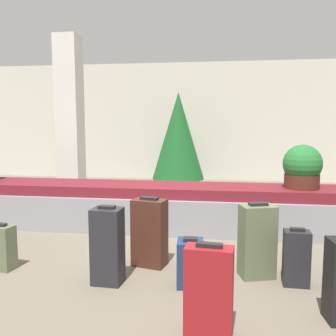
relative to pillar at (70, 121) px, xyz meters
The scene contains 13 objects.
ground_plane 3.90m from the pillar, 53.53° to the right, with size 18.00×18.00×0.00m, color #6B6051.
back_wall 4.08m from the pillar, 58.79° to the left, with size 18.00×0.06×3.20m.
carousel 2.88m from the pillar, 34.76° to the right, with size 8.68×0.95×0.65m.
pillar is the anchor object (origin of this frame).
suitcase_0 3.85m from the pillar, 54.28° to the right, with size 0.40×0.30×0.77m.
suitcase_1 3.61m from the pillar, 80.24° to the right, with size 0.32×0.22×0.51m.
suitcase_2 4.51m from the pillar, 52.50° to the right, with size 0.27×0.29×0.47m.
suitcase_3 5.05m from the pillar, 41.93° to the right, with size 0.25×0.18×0.57m.
suitcase_4 4.67m from the pillar, 43.53° to the right, with size 0.39×0.32×0.77m.
suitcase_6 4.10m from the pillar, 62.42° to the right, with size 0.29×0.25×0.77m.
suitcase_7 5.24m from the pillar, 56.31° to the right, with size 0.37×0.21×0.70m.
potted_plant_1 4.32m from the pillar, 20.26° to the right, with size 0.53×0.53×0.61m.
decorated_tree 2.99m from the pillar, 52.31° to the left, with size 1.29×1.29×2.31m.
Camera 1 is at (0.79, -4.01, 1.56)m, focal length 40.00 mm.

